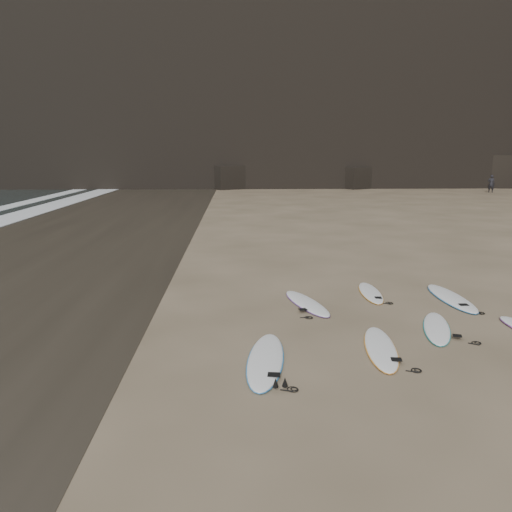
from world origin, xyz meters
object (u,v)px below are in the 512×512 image
Objects in this scene: surfboard_1 at (381,348)px; surfboard_7 at (451,298)px; surfboard_5 at (307,303)px; surfboard_0 at (266,359)px; surfboard_6 at (371,292)px; person_a at (491,184)px; surfboard_2 at (437,328)px.

surfboard_1 is 4.48m from surfboard_7.
surfboard_5 is at bearing 117.75° from surfboard_1.
surfboard_0 is 5.56m from surfboard_6.
surfboard_1 and surfboard_5 have the same top height.
surfboard_7 is 1.58× the size of person_a.
surfboard_7 is at bearing -12.98° from surfboard_6.
surfboard_6 is 1.26× the size of person_a.
surfboard_7 reaches higher than surfboard_2.
person_a is at bearing 79.91° from surfboard_2.
surfboard_1 is 3.28m from surfboard_5.
surfboard_1 is at bearing -87.16° from surfboard_5.
surfboard_7 reaches higher than surfboard_1.
surfboard_1 is 1.11× the size of surfboard_6.
surfboard_2 is at bearing 94.99° from person_a.
person_a is (19.41, 35.82, 0.82)m from surfboard_7.
surfboard_5 is at bearing -176.50° from surfboard_7.
person_a reaches higher than surfboard_1.
surfboard_0 reaches higher than surfboard_6.
surfboard_6 is at bearing 92.18° from person_a.
surfboard_1 is 1.95m from surfboard_2.
surfboard_5 is at bearing 77.82° from surfboard_0.
surfboard_2 is at bearing -72.15° from surfboard_6.
surfboard_1 is at bearing 93.89° from person_a.
surfboard_5 is 0.89× the size of surfboard_7.
person_a reaches higher than surfboard_2.
surfboard_2 is (3.96, 1.61, -0.01)m from surfboard_0.
surfboard_2 is at bearing 29.80° from surfboard_0.
surfboard_0 is 0.99× the size of surfboard_7.
surfboard_7 is 40.75m from person_a.
surfboard_1 is 1.39× the size of person_a.
surfboard_6 is 41.23m from person_a.
surfboard_6 is at bearing 62.02° from surfboard_0.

